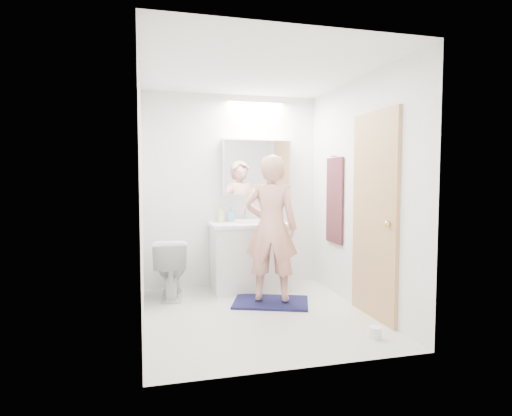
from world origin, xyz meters
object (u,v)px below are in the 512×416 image
object	(u,v)px
soap_bottle_a	(220,214)
soap_bottle_b	(232,214)
person	(271,228)
toilet_paper_roll	(375,332)
medicine_cabinet	(257,167)
vanity_cabinet	(249,258)
toilet	(171,268)
toothbrush_cup	(267,217)

from	to	relation	value
soap_bottle_a	soap_bottle_b	size ratio (longest dim) A/B	1.14
person	toilet_paper_roll	size ratio (longest dim) A/B	14.19
medicine_cabinet	person	bearing A→B (deg)	-94.25
person	vanity_cabinet	bearing A→B (deg)	-61.68
vanity_cabinet	toilet	xyz separation A→B (m)	(-0.95, -0.11, -0.05)
soap_bottle_b	soap_bottle_a	bearing A→B (deg)	-168.27
toilet	toothbrush_cup	bearing A→B (deg)	-162.27
person	soap_bottle_a	size ratio (longest dim) A/B	7.47
person	toothbrush_cup	xyz separation A→B (m)	(0.19, 0.80, 0.04)
vanity_cabinet	toothbrush_cup	size ratio (longest dim) A/B	8.51
medicine_cabinet	toilet_paper_roll	size ratio (longest dim) A/B	8.00
toilet_paper_roll	soap_bottle_a	bearing A→B (deg)	116.44
vanity_cabinet	soap_bottle_b	world-z (taller)	soap_bottle_b
toothbrush_cup	toilet_paper_roll	xyz separation A→B (m)	(0.38, -1.99, -0.82)
soap_bottle_a	toothbrush_cup	distance (m)	0.61
soap_bottle_a	soap_bottle_b	distance (m)	0.15
vanity_cabinet	person	bearing A→B (deg)	-82.35
toilet_paper_roll	person	bearing A→B (deg)	115.56
person	soap_bottle_b	world-z (taller)	person
medicine_cabinet	soap_bottle_a	xyz separation A→B (m)	(-0.48, -0.06, -0.58)
soap_bottle_b	toothbrush_cup	distance (m)	0.46
soap_bottle_b	person	bearing A→B (deg)	-71.74
person	soap_bottle_b	distance (m)	0.87
vanity_cabinet	soap_bottle_b	xyz separation A→B (m)	(-0.18, 0.18, 0.52)
vanity_cabinet	toilet_paper_roll	size ratio (longest dim) A/B	8.18
medicine_cabinet	toothbrush_cup	distance (m)	0.65
soap_bottle_a	soap_bottle_b	world-z (taller)	soap_bottle_a
soap_bottle_b	toothbrush_cup	size ratio (longest dim) A/B	1.73
soap_bottle_a	person	bearing A→B (deg)	-62.26
soap_bottle_b	toothbrush_cup	world-z (taller)	soap_bottle_b
medicine_cabinet	soap_bottle_a	world-z (taller)	medicine_cabinet
person	toothbrush_cup	world-z (taller)	person
toilet_paper_roll	toothbrush_cup	bearing A→B (deg)	100.81
vanity_cabinet	toothbrush_cup	bearing A→B (deg)	30.10
medicine_cabinet	vanity_cabinet	bearing A→B (deg)	-125.28
vanity_cabinet	medicine_cabinet	distance (m)	1.14
vanity_cabinet	medicine_cabinet	xyz separation A→B (m)	(0.15, 0.21, 1.11)
toothbrush_cup	toilet_paper_roll	size ratio (longest dim) A/B	0.96
toilet	toothbrush_cup	distance (m)	1.36
toothbrush_cup	toilet	bearing A→B (deg)	-167.36
soap_bottle_b	vanity_cabinet	bearing A→B (deg)	-44.35
vanity_cabinet	soap_bottle_a	size ratio (longest dim) A/B	4.31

